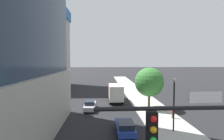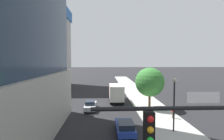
# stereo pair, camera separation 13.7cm
# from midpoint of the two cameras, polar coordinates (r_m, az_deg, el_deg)

# --- Properties ---
(sidewalk) EXTENTS (5.32, 120.00, 0.15)m
(sidewalk) POSITION_cam_midpoint_polar(r_m,az_deg,el_deg) (24.25, 15.92, -15.33)
(sidewalk) COLOR #B2AFA8
(sidewalk) RESTS_ON ground
(construction_building) EXTENTS (13.77, 17.66, 30.07)m
(construction_building) POSITION_cam_midpoint_polar(r_m,az_deg,el_deg) (54.05, -21.78, 8.30)
(construction_building) COLOR #B2AFA8
(construction_building) RESTS_ON ground
(street_lamp) EXTENTS (0.44, 0.44, 5.69)m
(street_lamp) POSITION_cam_midpoint_polar(r_m,az_deg,el_deg) (20.00, 19.21, -8.05)
(street_lamp) COLOR black
(street_lamp) RESTS_ON sidewalk
(street_tree) EXTENTS (4.61, 4.61, 6.43)m
(street_tree) POSITION_cam_midpoint_polar(r_m,az_deg,el_deg) (28.69, 11.80, -3.83)
(street_tree) COLOR brown
(street_tree) RESTS_ON sidewalk
(car_silver) EXTENTS (1.72, 4.54, 1.46)m
(car_silver) POSITION_cam_midpoint_polar(r_m,az_deg,el_deg) (28.20, -7.27, -11.25)
(car_silver) COLOR #B7B7BC
(car_silver) RESTS_ON ground
(car_blue) EXTENTS (1.85, 4.39, 1.43)m
(car_blue) POSITION_cam_midpoint_polar(r_m,az_deg,el_deg) (19.55, 4.04, -17.83)
(car_blue) COLOR #233D9E
(car_blue) RESTS_ON ground
(box_truck) EXTENTS (2.45, 7.01, 3.25)m
(box_truck) POSITION_cam_midpoint_polar(r_m,az_deg,el_deg) (33.19, 1.02, -7.08)
(box_truck) COLOR #B21E1E
(box_truck) RESTS_ON ground
(pedestrian_red_shirt) EXTENTS (0.34, 0.34, 1.58)m
(pedestrian_red_shirt) POSITION_cam_midpoint_polar(r_m,az_deg,el_deg) (25.00, 18.88, -12.72)
(pedestrian_red_shirt) COLOR brown
(pedestrian_red_shirt) RESTS_ON sidewalk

